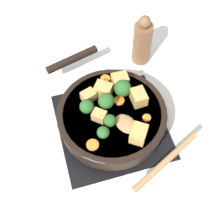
% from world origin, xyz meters
% --- Properties ---
extents(ground_plane, '(2.40, 2.40, 0.00)m').
position_xyz_m(ground_plane, '(0.00, 0.00, 0.00)').
color(ground_plane, white).
extents(front_burner_grate, '(0.31, 0.31, 0.03)m').
position_xyz_m(front_burner_grate, '(0.00, 0.00, 0.01)').
color(front_burner_grate, black).
rests_on(front_burner_grate, ground_plane).
extents(skillet_pan, '(0.31, 0.41, 0.06)m').
position_xyz_m(skillet_pan, '(0.00, -0.00, 0.06)').
color(skillet_pan, black).
rests_on(skillet_pan, front_burner_grate).
extents(wooden_spoon, '(0.20, 0.23, 0.02)m').
position_xyz_m(wooden_spoon, '(-0.06, 0.12, 0.09)').
color(wooden_spoon, '#A87A4C').
rests_on(wooden_spoon, skillet_pan).
extents(tofu_cube_center_large, '(0.05, 0.04, 0.03)m').
position_xyz_m(tofu_cube_center_large, '(0.05, -0.06, 0.10)').
color(tofu_cube_center_large, tan).
rests_on(tofu_cube_center_large, skillet_pan).
extents(tofu_cube_near_handle, '(0.05, 0.04, 0.03)m').
position_xyz_m(tofu_cube_near_handle, '(0.04, 0.01, 0.10)').
color(tofu_cube_near_handle, tan).
rests_on(tofu_cube_near_handle, skillet_pan).
extents(tofu_cube_east_chunk, '(0.04, 0.05, 0.04)m').
position_xyz_m(tofu_cube_east_chunk, '(-0.08, -0.01, 0.10)').
color(tofu_cube_east_chunk, tan).
rests_on(tofu_cube_east_chunk, skillet_pan).
extents(tofu_cube_west_chunk, '(0.05, 0.04, 0.04)m').
position_xyz_m(tofu_cube_west_chunk, '(-0.05, -0.09, 0.10)').
color(tofu_cube_west_chunk, tan).
rests_on(tofu_cube_west_chunk, skillet_pan).
extents(tofu_cube_back_piece, '(0.06, 0.06, 0.04)m').
position_xyz_m(tofu_cube_back_piece, '(0.01, -0.07, 0.10)').
color(tofu_cube_back_piece, tan).
rests_on(tofu_cube_back_piece, skillet_pan).
extents(tofu_cube_front_piece, '(0.06, 0.06, 0.04)m').
position_xyz_m(tofu_cube_front_piece, '(-0.04, 0.09, 0.10)').
color(tofu_cube_front_piece, tan).
rests_on(tofu_cube_front_piece, skillet_pan).
extents(broccoli_floret_near_spoon, '(0.03, 0.03, 0.04)m').
position_xyz_m(broccoli_floret_near_spoon, '(0.02, 0.04, 0.11)').
color(broccoli_floret_near_spoon, '#709956').
rests_on(broccoli_floret_near_spoon, skillet_pan).
extents(broccoli_floret_center_top, '(0.04, 0.04, 0.05)m').
position_xyz_m(broccoli_floret_center_top, '(0.06, -0.02, 0.11)').
color(broccoli_floret_center_top, '#709956').
rests_on(broccoli_floret_center_top, skillet_pan).
extents(broccoli_floret_east_rim, '(0.05, 0.05, 0.05)m').
position_xyz_m(broccoli_floret_east_rim, '(-0.04, -0.05, 0.11)').
color(broccoli_floret_east_rim, '#709956').
rests_on(broccoli_floret_east_rim, skillet_pan).
extents(broccoli_floret_west_rim, '(0.04, 0.04, 0.05)m').
position_xyz_m(broccoli_floret_west_rim, '(0.01, -0.02, 0.11)').
color(broccoli_floret_west_rim, '#709956').
rests_on(broccoli_floret_west_rim, skillet_pan).
extents(broccoli_floret_north_edge, '(0.03, 0.03, 0.04)m').
position_xyz_m(broccoli_floret_north_edge, '(0.04, 0.07, 0.11)').
color(broccoli_floret_north_edge, '#709956').
rests_on(broccoli_floret_north_edge, skillet_pan).
extents(carrot_slice_orange_thin, '(0.02, 0.02, 0.01)m').
position_xyz_m(carrot_slice_orange_thin, '(-0.08, 0.05, 0.09)').
color(carrot_slice_orange_thin, orange).
rests_on(carrot_slice_orange_thin, skillet_pan).
extents(carrot_slice_near_center, '(0.03, 0.03, 0.01)m').
position_xyz_m(carrot_slice_near_center, '(-0.03, -0.03, 0.09)').
color(carrot_slice_near_center, orange).
rests_on(carrot_slice_near_center, skillet_pan).
extents(carrot_slice_edge_slice, '(0.03, 0.03, 0.01)m').
position_xyz_m(carrot_slice_edge_slice, '(0.08, 0.08, 0.09)').
color(carrot_slice_edge_slice, orange).
rests_on(carrot_slice_edge_slice, skillet_pan).
extents(carrot_slice_under_broccoli, '(0.03, 0.03, 0.01)m').
position_xyz_m(carrot_slice_under_broccoli, '(-0.01, -0.11, 0.09)').
color(carrot_slice_under_broccoli, orange).
rests_on(carrot_slice_under_broccoli, skillet_pan).
extents(pepper_mill, '(0.06, 0.06, 0.18)m').
position_xyz_m(pepper_mill, '(-0.17, -0.23, 0.08)').
color(pepper_mill, brown).
rests_on(pepper_mill, ground_plane).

